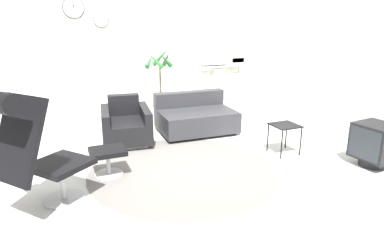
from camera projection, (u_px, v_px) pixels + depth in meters
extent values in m
plane|color=silver|center=(179.00, 160.00, 4.85)|extent=(12.00, 12.00, 0.00)
cube|color=silver|center=(125.00, 45.00, 7.31)|extent=(12.00, 0.06, 2.80)
cylinder|color=black|center=(73.00, 8.00, 6.70)|extent=(0.41, 0.01, 0.41)
cylinder|color=white|center=(73.00, 8.00, 6.70)|extent=(0.39, 0.02, 0.39)
cube|color=black|center=(73.00, 4.00, 6.67)|extent=(0.01, 0.01, 0.12)
cylinder|color=black|center=(101.00, 20.00, 6.95)|extent=(0.31, 0.01, 0.31)
cylinder|color=white|center=(101.00, 20.00, 6.95)|extent=(0.29, 0.02, 0.29)
cube|color=black|center=(101.00, 17.00, 6.93)|extent=(0.01, 0.01, 0.09)
cube|color=silver|center=(354.00, 52.00, 5.61)|extent=(0.06, 12.00, 2.80)
cylinder|color=slate|center=(183.00, 170.00, 4.51)|extent=(2.46, 2.46, 0.01)
cylinder|color=#BCBCC1|center=(64.00, 199.00, 3.77)|extent=(0.62, 0.62, 0.02)
cylinder|color=#BCBCC1|center=(63.00, 183.00, 3.72)|extent=(0.06, 0.06, 0.36)
cube|color=black|center=(60.00, 164.00, 3.66)|extent=(0.77, 0.77, 0.06)
cube|color=black|center=(18.00, 139.00, 3.18)|extent=(0.62, 0.65, 0.80)
cylinder|color=#BCBCC1|center=(109.00, 174.00, 4.38)|extent=(0.36, 0.36, 0.02)
cylinder|color=#BCBCC1|center=(108.00, 164.00, 4.34)|extent=(0.05, 0.05, 0.27)
cube|color=black|center=(107.00, 151.00, 4.29)|extent=(0.44, 0.38, 0.06)
cube|color=silver|center=(127.00, 140.00, 5.55)|extent=(0.71, 0.82, 0.06)
cube|color=black|center=(126.00, 129.00, 5.50)|extent=(0.63, 0.97, 0.31)
cube|color=black|center=(123.00, 105.00, 5.75)|extent=(0.53, 0.25, 0.34)
cube|color=black|center=(146.00, 122.00, 5.55)|extent=(0.24, 0.91, 0.50)
cube|color=black|center=(106.00, 125.00, 5.40)|extent=(0.24, 0.91, 0.50)
cube|color=black|center=(196.00, 131.00, 6.06)|extent=(1.19, 0.84, 0.05)
cube|color=#333338|center=(196.00, 120.00, 6.00)|extent=(1.33, 0.98, 0.35)
cube|color=#333338|center=(189.00, 99.00, 6.25)|extent=(1.30, 0.25, 0.26)
cube|color=black|center=(285.00, 125.00, 4.98)|extent=(0.37, 0.37, 0.02)
cylinder|color=black|center=(282.00, 145.00, 4.83)|extent=(0.02, 0.02, 0.43)
cylinder|color=black|center=(301.00, 142.00, 4.96)|extent=(0.02, 0.02, 0.43)
cylinder|color=black|center=(268.00, 138.00, 5.13)|extent=(0.02, 0.02, 0.43)
cylinder|color=black|center=(286.00, 135.00, 5.25)|extent=(0.02, 0.02, 0.43)
cylinder|color=black|center=(372.00, 162.00, 4.65)|extent=(0.35, 0.35, 0.11)
cube|color=black|center=(376.00, 141.00, 4.56)|extent=(0.52, 0.54, 0.47)
cube|color=#282D33|center=(364.00, 144.00, 4.45)|extent=(0.06, 0.44, 0.41)
cylinder|color=#333338|center=(161.00, 107.00, 7.31)|extent=(0.28, 0.28, 0.25)
cylinder|color=#382819|center=(161.00, 102.00, 7.28)|extent=(0.26, 0.26, 0.02)
cylinder|color=brown|center=(160.00, 84.00, 7.17)|extent=(0.04, 0.04, 0.76)
cone|color=#2D6B33|center=(167.00, 59.00, 7.09)|extent=(0.12, 0.37, 0.35)
cone|color=#2D6B33|center=(161.00, 56.00, 7.18)|extent=(0.41, 0.29, 0.42)
cone|color=#2D6B33|center=(150.00, 61.00, 7.07)|extent=(0.33, 0.45, 0.29)
cone|color=#2D6B33|center=(155.00, 60.00, 6.89)|extent=(0.32, 0.36, 0.34)
cone|color=#2D6B33|center=(165.00, 60.00, 6.93)|extent=(0.38, 0.27, 0.35)
cylinder|color=#BCBCC1|center=(199.00, 65.00, 7.94)|extent=(0.03, 0.03, 1.83)
cylinder|color=#BCBCC1|center=(239.00, 63.00, 8.33)|extent=(0.03, 0.03, 1.83)
cube|color=white|center=(222.00, 75.00, 8.10)|extent=(1.13, 0.28, 0.02)
cube|color=white|center=(222.00, 65.00, 8.03)|extent=(1.13, 0.28, 0.02)
cube|color=white|center=(222.00, 63.00, 8.02)|extent=(1.13, 0.28, 0.02)
cube|color=beige|center=(217.00, 72.00, 8.02)|extent=(0.26, 0.24, 0.13)
cube|color=silver|center=(233.00, 61.00, 8.10)|extent=(0.48, 0.24, 0.16)
cube|color=#B7B2A8|center=(236.00, 59.00, 8.12)|extent=(0.33, 0.24, 0.16)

